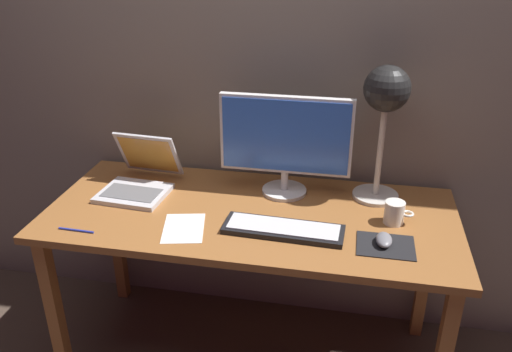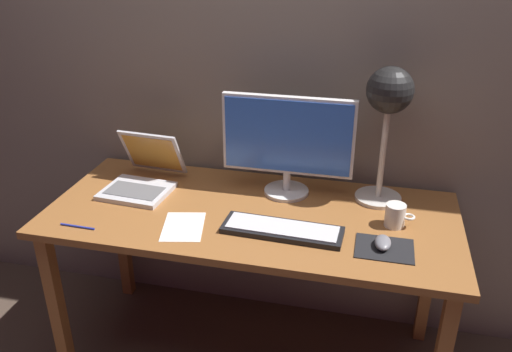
% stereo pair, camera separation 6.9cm
% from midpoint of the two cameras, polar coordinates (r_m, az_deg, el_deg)
% --- Properties ---
extents(back_wall, '(4.80, 0.06, 2.60)m').
position_cam_midpoint_polar(back_wall, '(2.23, 0.52, 13.92)').
color(back_wall, gray).
rests_on(back_wall, ground).
extents(desk, '(1.60, 0.70, 0.74)m').
position_cam_midpoint_polar(desk, '(2.09, -1.56, -5.78)').
color(desk, '#935B2D').
rests_on(desk, ground).
extents(monitor, '(0.53, 0.19, 0.42)m').
position_cam_midpoint_polar(monitor, '(2.10, 2.29, 3.90)').
color(monitor, silver).
rests_on(monitor, desk).
extents(keyboard_main, '(0.45, 0.16, 0.03)m').
position_cam_midpoint_polar(keyboard_main, '(1.91, 1.96, -5.81)').
color(keyboard_main, black).
rests_on(keyboard_main, desk).
extents(laptop, '(0.29, 0.35, 0.23)m').
position_cam_midpoint_polar(laptop, '(2.27, -13.30, 0.18)').
color(laptop, silver).
rests_on(laptop, desk).
extents(desk_lamp, '(0.19, 0.19, 0.55)m').
position_cam_midpoint_polar(desk_lamp, '(2.05, 13.03, 8.03)').
color(desk_lamp, beige).
rests_on(desk_lamp, desk).
extents(mousepad, '(0.20, 0.16, 0.00)m').
position_cam_midpoint_polar(mousepad, '(1.89, 12.93, -7.42)').
color(mousepad, black).
rests_on(mousepad, desk).
extents(mouse, '(0.06, 0.10, 0.03)m').
position_cam_midpoint_polar(mouse, '(1.88, 12.76, -6.81)').
color(mouse, slate).
rests_on(mouse, mousepad).
extents(coffee_mug, '(0.11, 0.07, 0.09)m').
position_cam_midpoint_polar(coffee_mug, '(2.01, 13.95, -3.91)').
color(coffee_mug, white).
rests_on(coffee_mug, desk).
extents(paper_sheet_near_mouse, '(0.19, 0.24, 0.00)m').
position_cam_midpoint_polar(paper_sheet_near_mouse, '(1.96, -8.91, -5.65)').
color(paper_sheet_near_mouse, white).
rests_on(paper_sheet_near_mouse, desk).
extents(pen, '(0.14, 0.01, 0.01)m').
position_cam_midpoint_polar(pen, '(2.04, -19.96, -5.59)').
color(pen, '#2633A5').
rests_on(pen, desk).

